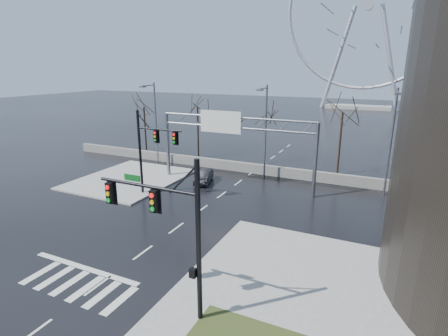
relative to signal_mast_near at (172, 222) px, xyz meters
The scene contains 17 objects.
ground 8.15m from the signal_mast_near, 141.85° to the left, with size 260.00×260.00×0.00m, color black.
sidewalk_right_ext 9.12m from the signal_mast_near, 51.18° to the left, with size 12.00×10.00×0.15m, color gray.
sidewalk_far 23.25m from the signal_mast_near, 135.18° to the left, with size 10.00×12.00×0.15m, color gray.
barrier_wall 24.96m from the signal_mast_near, 102.07° to the left, with size 52.00×0.50×1.10m, color slate.
signal_mast_near is the anchor object (origin of this frame).
signal_mast_far 17.03m from the signal_mast_near, 130.26° to the left, with size 4.72×0.41×8.00m.
sign_gantry 19.79m from the signal_mast_near, 106.19° to the left, with size 16.36×0.40×7.60m.
streetlight_left 28.07m from the signal_mast_near, 127.67° to the left, with size 0.50×2.55×10.00m.
streetlight_mid 22.44m from the signal_mast_near, 98.05° to the left, with size 0.50×2.55×10.00m.
streetlight_right 23.92m from the signal_mast_near, 68.25° to the left, with size 0.50×2.55×10.00m.
tree_far_left 36.36m from the signal_mast_near, 129.53° to the left, with size 3.50×3.50×7.00m.
tree_left 30.98m from the signal_mast_near, 117.18° to the left, with size 3.75×3.75×7.50m.
tree_center 29.00m from the signal_mast_near, 100.21° to the left, with size 3.25×3.25×6.50m.
tree_right 27.84m from the signal_mast_near, 82.02° to the left, with size 3.90×3.90×7.80m.
tree_far_right 30.45m from the signal_mast_near, 67.07° to the left, with size 3.40×3.40×6.80m.
ferris_wheel 101.29m from the signal_mast_near, 90.08° to the left, with size 45.00×6.00×50.91m.
car 20.89m from the signal_mast_near, 114.53° to the left, with size 1.39×3.97×1.31m, color black.
Camera 1 is at (13.52, -16.24, 11.65)m, focal length 28.00 mm.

